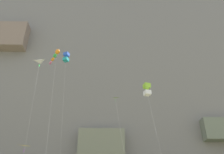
{
  "coord_description": "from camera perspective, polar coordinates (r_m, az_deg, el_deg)",
  "views": [
    {
      "loc": [
        1.34,
        -8.67,
        2.18
      ],
      "look_at": [
        1.87,
        20.68,
        19.34
      ],
      "focal_mm": 38.49,
      "sensor_mm": 36.0,
      "label": 1
    }
  ],
  "objects": [
    {
      "name": "kite_box_upper_left",
      "position": [
        35.31,
        8.33,
        -2.99
      ],
      "size": [
        1.7,
        5.63,
        19.13
      ],
      "color": "#8CCC33",
      "rests_on": "ground"
    },
    {
      "name": "kite_windsock_near_cliff",
      "position": [
        41.74,
        -13.33,
        4.99
      ],
      "size": [
        3.31,
        5.68,
        26.16
      ],
      "color": "orange",
      "rests_on": "ground"
    },
    {
      "name": "kite_delta_high_right",
      "position": [
        38.66,
        1.06,
        -7.04
      ],
      "size": [
        3.07,
        2.86,
        18.91
      ],
      "color": "#8CCC33",
      "rests_on": "ground"
    },
    {
      "name": "kite_delta_mid_left",
      "position": [
        48.62,
        -16.77,
        1.89
      ],
      "size": [
        2.64,
        5.74,
        27.86
      ],
      "color": "white",
      "rests_on": "ground"
    },
    {
      "name": "kite_delta_high_left",
      "position": [
        49.12,
        -20.09,
        -16.01
      ],
      "size": [
        2.24,
        2.76,
        13.21
      ],
      "color": "yellow",
      "rests_on": "ground"
    },
    {
      "name": "cliff_face",
      "position": [
        78.02,
        -1.93,
        -3.83
      ],
      "size": [
        180.0,
        34.88,
        73.9
      ],
      "color": "slate",
      "rests_on": "ground"
    },
    {
      "name": "kite_box_mid_center",
      "position": [
        48.89,
        -10.85,
        4.62
      ],
      "size": [
        2.72,
        4.08,
        30.75
      ],
      "color": "blue",
      "rests_on": "ground"
    }
  ]
}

